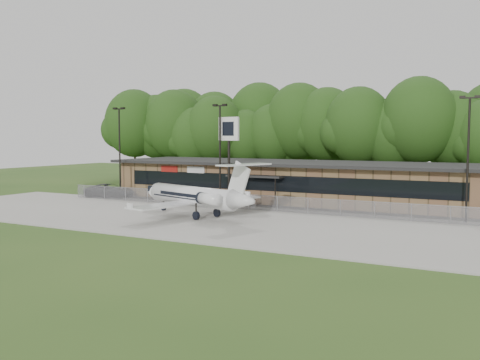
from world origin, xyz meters
The scene contains 12 objects.
ground centered at (0.00, 0.00, 0.00)m, with size 160.00×160.00×0.00m, color #2C4E1B.
apron centered at (0.00, 8.00, 0.04)m, with size 64.00×18.00×0.08m, color #9E9B93.
parking_lot centered at (0.00, 19.50, 0.03)m, with size 50.00×9.00×0.06m, color #383835.
terminal centered at (0.00, 23.94, 2.18)m, with size 41.00×11.65×4.30m.
fence centered at (0.00, 15.00, 0.78)m, with size 46.00×0.04×1.52m.
treeline centered at (0.00, 42.00, 7.50)m, with size 72.00×12.00×15.00m, color #1E3D13, non-canonical shape.
light_pole_left centered at (-18.00, 16.50, 5.98)m, with size 1.55×0.30×10.23m.
light_pole_mid centered at (-5.00, 16.50, 5.98)m, with size 1.55×0.30×10.23m.
light_pole_right centered at (18.00, 16.50, 5.98)m, with size 1.55×0.30×10.23m.
business_jet centered at (-2.78, 8.70, 1.78)m, with size 14.67×13.15×4.99m.
suv centered at (-20.01, 16.96, 0.79)m, with size 2.62×5.67×1.58m, color #333436.
pole_sign centered at (-4.14, 16.79, 6.84)m, with size 2.36×0.53×8.94m.
Camera 1 is at (22.10, -29.80, 6.95)m, focal length 40.00 mm.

